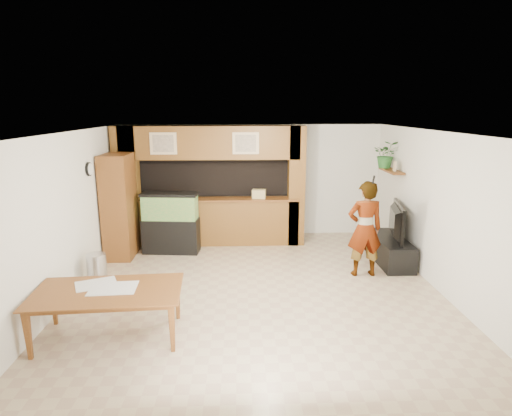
{
  "coord_description": "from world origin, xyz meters",
  "views": [
    {
      "loc": [
        -0.27,
        -6.69,
        2.96
      ],
      "look_at": [
        0.0,
        0.6,
        1.25
      ],
      "focal_mm": 30.0,
      "sensor_mm": 36.0,
      "label": 1
    }
  ],
  "objects_px": {
    "pantry_cabinet": "(119,206)",
    "television": "(392,221)",
    "aquarium": "(171,223)",
    "person": "(365,229)",
    "dining_table": "(109,315)"
  },
  "relations": [
    {
      "from": "person",
      "to": "dining_table",
      "type": "xyz_separation_m",
      "value": [
        -3.94,
        -2.07,
        -0.53
      ]
    },
    {
      "from": "pantry_cabinet",
      "to": "television",
      "type": "relative_size",
      "value": 1.75
    },
    {
      "from": "pantry_cabinet",
      "to": "dining_table",
      "type": "xyz_separation_m",
      "value": [
        0.7,
        -3.27,
        -0.71
      ]
    },
    {
      "from": "person",
      "to": "television",
      "type": "bearing_deg",
      "value": -141.44
    },
    {
      "from": "person",
      "to": "dining_table",
      "type": "distance_m",
      "value": 4.48
    },
    {
      "from": "pantry_cabinet",
      "to": "dining_table",
      "type": "height_order",
      "value": "pantry_cabinet"
    },
    {
      "from": "aquarium",
      "to": "television",
      "type": "bearing_deg",
      "value": -4.48
    },
    {
      "from": "pantry_cabinet",
      "to": "aquarium",
      "type": "distance_m",
      "value": 1.08
    },
    {
      "from": "pantry_cabinet",
      "to": "person",
      "type": "xyz_separation_m",
      "value": [
        4.64,
        -1.2,
        -0.18
      ]
    },
    {
      "from": "dining_table",
      "to": "aquarium",
      "type": "bearing_deg",
      "value": 81.72
    },
    {
      "from": "aquarium",
      "to": "person",
      "type": "height_order",
      "value": "person"
    },
    {
      "from": "television",
      "to": "dining_table",
      "type": "bearing_deg",
      "value": 132.4
    },
    {
      "from": "pantry_cabinet",
      "to": "television",
      "type": "distance_m",
      "value": 5.38
    },
    {
      "from": "pantry_cabinet",
      "to": "person",
      "type": "relative_size",
      "value": 1.2
    },
    {
      "from": "aquarium",
      "to": "television",
      "type": "xyz_separation_m",
      "value": [
        4.37,
        -0.76,
        0.21
      ]
    }
  ]
}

